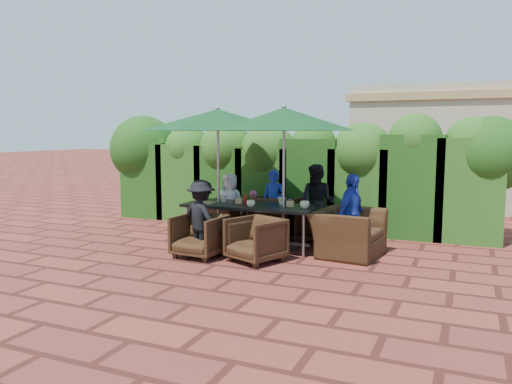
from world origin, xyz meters
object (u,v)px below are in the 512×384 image
at_px(chair_far_right, 311,222).
at_px(chair_far_mid, 276,214).
at_px(dining_table, 251,209).
at_px(umbrella_right, 284,119).
at_px(umbrella_left, 218,120).
at_px(chair_end_right, 348,225).
at_px(chair_far_left, 227,213).
at_px(chair_near_right, 256,238).
at_px(chair_near_left, 199,234).

bearing_deg(chair_far_right, chair_far_mid, -38.15).
bearing_deg(dining_table, umbrella_right, -3.52).
bearing_deg(umbrella_left, dining_table, -3.08).
relative_size(chair_far_right, chair_end_right, 0.62).
bearing_deg(chair_far_left, chair_far_right, -170.77).
distance_m(chair_far_left, chair_near_right, 2.40).
relative_size(chair_near_right, chair_end_right, 0.67).
xyz_separation_m(umbrella_right, chair_far_left, (-1.59, 1.05, -1.84)).
bearing_deg(chair_near_left, chair_far_mid, 78.59).
relative_size(umbrella_left, chair_far_left, 3.66).
bearing_deg(umbrella_right, chair_near_left, -139.22).
relative_size(umbrella_right, chair_end_right, 2.16).
height_order(chair_far_mid, chair_near_right, chair_far_mid).
distance_m(chair_far_left, chair_far_mid, 1.04).
height_order(chair_far_right, chair_near_right, chair_near_right).
xyz_separation_m(chair_far_left, chair_near_left, (0.50, -2.00, 0.00)).
bearing_deg(umbrella_right, dining_table, 176.48).
relative_size(umbrella_right, chair_far_mid, 2.89).
distance_m(umbrella_left, chair_far_right, 2.52).
bearing_deg(chair_end_right, chair_far_mid, 65.41).
xyz_separation_m(umbrella_right, chair_far_mid, (-0.55, 1.08, -1.79)).
distance_m(chair_far_mid, chair_end_right, 1.91).
bearing_deg(chair_near_right, chair_far_right, 101.12).
xyz_separation_m(chair_far_left, chair_near_right, (1.45, -1.91, 0.00)).
distance_m(chair_far_left, chair_end_right, 2.84).
bearing_deg(umbrella_left, chair_far_left, 107.76).
xyz_separation_m(chair_far_mid, chair_end_right, (1.64, -0.98, 0.07)).
relative_size(umbrella_left, chair_far_right, 3.88).
relative_size(umbrella_left, chair_end_right, 2.41).
distance_m(umbrella_left, umbrella_right, 1.28).
bearing_deg(dining_table, chair_end_right, 1.93).
distance_m(umbrella_left, chair_end_right, 2.92).
xyz_separation_m(dining_table, umbrella_left, (-0.66, 0.04, 1.54)).
height_order(umbrella_right, chair_near_right, umbrella_right).
xyz_separation_m(dining_table, chair_end_right, (1.71, 0.06, -0.18)).
relative_size(chair_far_left, chair_far_mid, 0.88).
xyz_separation_m(umbrella_left, umbrella_right, (1.27, -0.07, -0.00)).
bearing_deg(chair_far_mid, chair_far_left, 6.57).
height_order(dining_table, chair_far_left, chair_far_left).
relative_size(chair_far_left, chair_near_right, 0.99).
xyz_separation_m(chair_far_left, chair_far_mid, (1.04, 0.03, 0.05)).
bearing_deg(chair_far_right, dining_table, 20.74).
height_order(chair_near_right, chair_end_right, chair_end_right).
distance_m(chair_far_right, chair_near_left, 2.26).
bearing_deg(umbrella_left, umbrella_right, -3.29).
height_order(chair_far_mid, chair_end_right, chair_end_right).
height_order(dining_table, umbrella_left, umbrella_left).
bearing_deg(chair_near_right, umbrella_left, 163.46).
bearing_deg(umbrella_left, chair_near_right, -39.46).
xyz_separation_m(dining_table, chair_far_left, (-0.97, 1.01, -0.30)).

